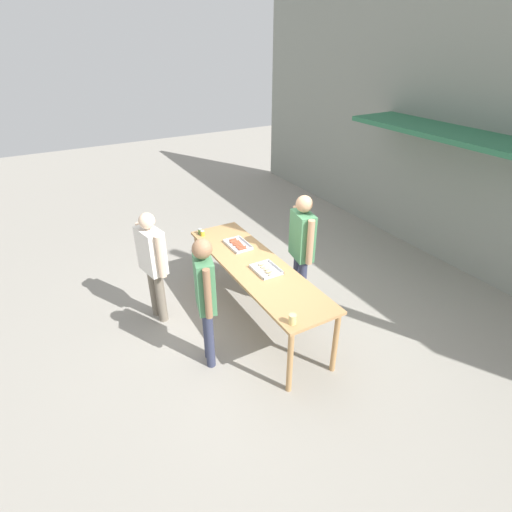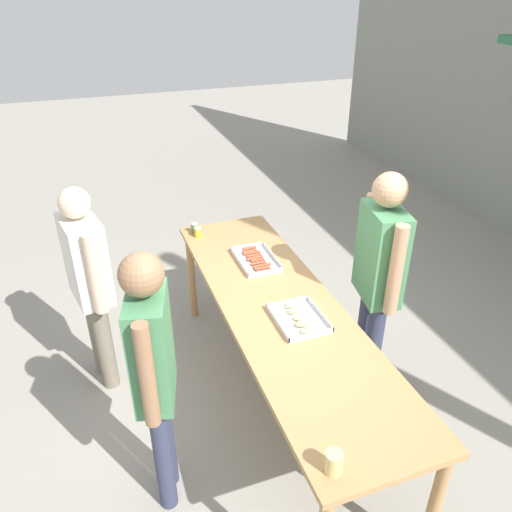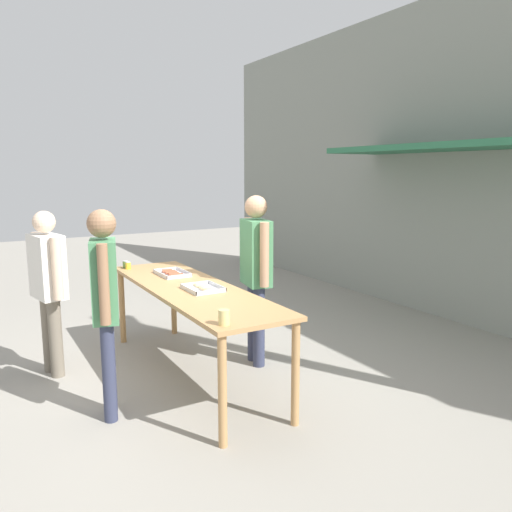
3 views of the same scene
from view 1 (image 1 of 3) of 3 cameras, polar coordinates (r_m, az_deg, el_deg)
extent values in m
plane|color=gray|center=(6.11, 0.00, -8.98)|extent=(24.00, 24.00, 0.00)
cube|color=gray|center=(7.76, 27.58, 14.78)|extent=(12.00, 0.12, 4.50)
cube|color=#2D704C|center=(7.29, 25.30, 15.74)|extent=(3.20, 1.00, 0.08)
cube|color=tan|center=(5.58, 0.00, -1.52)|extent=(2.90, 0.80, 0.04)
cylinder|color=tan|center=(6.78, -8.28, -0.43)|extent=(0.07, 0.07, 0.91)
cylinder|color=tan|center=(4.80, 4.88, -14.88)|extent=(0.07, 0.07, 0.91)
cylinder|color=tan|center=(7.01, -3.22, 0.92)|extent=(0.07, 0.07, 0.91)
cylinder|color=tan|center=(5.12, 11.25, -12.05)|extent=(0.07, 0.07, 0.91)
cube|color=silver|center=(6.08, -2.60, 1.51)|extent=(0.46, 0.29, 0.01)
cube|color=silver|center=(6.02, -3.81, 1.37)|extent=(0.46, 0.01, 0.03)
cube|color=silver|center=(6.13, -1.42, 2.00)|extent=(0.46, 0.01, 0.03)
cube|color=silver|center=(6.25, -3.55, 2.52)|extent=(0.01, 0.29, 0.03)
cube|color=silver|center=(5.90, -1.60, 0.81)|extent=(0.01, 0.29, 0.03)
cylinder|color=brown|center=(6.23, -3.33, 2.38)|extent=(0.03, 0.11, 0.03)
cylinder|color=brown|center=(6.19, -3.28, 2.18)|extent=(0.03, 0.13, 0.02)
cylinder|color=brown|center=(6.16, -3.06, 2.06)|extent=(0.04, 0.14, 0.03)
cylinder|color=brown|center=(6.13, -2.84, 1.89)|extent=(0.03, 0.13, 0.03)
cylinder|color=brown|center=(6.09, -2.72, 1.71)|extent=(0.04, 0.14, 0.03)
cylinder|color=brown|center=(6.06, -2.47, 1.59)|extent=(0.03, 0.11, 0.02)
cylinder|color=brown|center=(6.02, -2.36, 1.39)|extent=(0.03, 0.12, 0.03)
cylinder|color=brown|center=(5.99, -2.05, 1.25)|extent=(0.03, 0.15, 0.03)
cylinder|color=brown|center=(5.95, -1.97, 1.06)|extent=(0.03, 0.12, 0.03)
cylinder|color=brown|center=(5.93, -1.75, 0.90)|extent=(0.03, 0.12, 0.02)
cube|color=silver|center=(5.45, 1.46, -2.08)|extent=(0.40, 0.32, 0.01)
cube|color=silver|center=(5.37, 0.04, -2.31)|extent=(0.40, 0.01, 0.03)
cube|color=silver|center=(5.51, 2.85, -1.47)|extent=(0.40, 0.01, 0.03)
cube|color=silver|center=(5.58, 0.43, -0.97)|extent=(0.01, 0.32, 0.03)
cube|color=silver|center=(5.29, 2.56, -2.84)|extent=(0.01, 0.32, 0.03)
ellipsoid|color=#D6B77F|center=(5.54, 0.78, -1.15)|extent=(0.06, 0.11, 0.04)
ellipsoid|color=#D6B77F|center=(5.49, 1.06, -1.52)|extent=(0.06, 0.10, 0.04)
ellipsoid|color=#D6B77F|center=(5.44, 1.52, -1.87)|extent=(0.05, 0.09, 0.03)
ellipsoid|color=#D6B77F|center=(5.38, 1.89, -2.16)|extent=(0.07, 0.12, 0.05)
ellipsoid|color=#D6B77F|center=(5.33, 2.19, -2.62)|extent=(0.05, 0.09, 0.03)
cylinder|color=#567A38|center=(6.49, -8.00, 3.50)|extent=(0.06, 0.06, 0.08)
cylinder|color=#B2B2B7|center=(6.48, -8.03, 3.85)|extent=(0.06, 0.06, 0.01)
cylinder|color=gold|center=(6.42, -7.64, 3.20)|extent=(0.06, 0.06, 0.08)
cylinder|color=#B2B2B7|center=(6.40, -7.67, 3.56)|extent=(0.06, 0.06, 0.01)
cylinder|color=#DBC67A|center=(4.51, 5.23, -8.98)|extent=(0.09, 0.09, 0.12)
cylinder|color=#333851|center=(6.23, 5.85, -3.27)|extent=(0.13, 0.13, 0.89)
cylinder|color=#333851|center=(6.09, 6.58, -4.18)|extent=(0.13, 0.13, 0.89)
cube|color=#478456|center=(5.77, 6.63, 2.90)|extent=(0.46, 0.31, 0.70)
sphere|color=tan|center=(5.57, 6.92, 7.41)|extent=(0.24, 0.24, 0.24)
cylinder|color=tan|center=(5.97, 5.61, 4.10)|extent=(0.09, 0.09, 0.67)
cylinder|color=tan|center=(5.55, 7.75, 1.92)|extent=(0.09, 0.09, 0.67)
cylinder|color=#756B5B|center=(6.02, -13.43, -5.73)|extent=(0.13, 0.13, 0.82)
cylinder|color=#756B5B|center=(6.17, -14.33, -4.91)|extent=(0.13, 0.13, 0.82)
cube|color=silver|center=(5.72, -14.76, 0.75)|extent=(0.48, 0.33, 0.65)
sphere|color=beige|center=(5.52, -15.35, 4.87)|extent=(0.22, 0.22, 0.22)
cylinder|color=beige|center=(5.49, -13.45, -0.11)|extent=(0.10, 0.10, 0.62)
cylinder|color=beige|center=(5.93, -16.01, 1.82)|extent=(0.10, 0.10, 0.62)
cylinder|color=#333851|center=(5.13, -6.64, -11.76)|extent=(0.11, 0.11, 0.86)
cylinder|color=#333851|center=(5.26, -6.94, -10.58)|extent=(0.11, 0.11, 0.86)
cube|color=#478456|center=(4.73, -7.34, -4.06)|extent=(0.41, 0.29, 0.68)
sphere|color=#936B4C|center=(4.49, -7.72, 1.01)|extent=(0.23, 0.23, 0.23)
cylinder|color=#936B4C|center=(4.54, -6.91, -5.43)|extent=(0.08, 0.08, 0.65)
cylinder|color=#936B4C|center=(4.92, -7.76, -2.46)|extent=(0.08, 0.08, 0.65)
camera|label=2|loc=(2.13, 8.37, 6.57)|focal=35.00mm
camera|label=3|loc=(1.81, 40.31, -58.44)|focal=35.00mm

